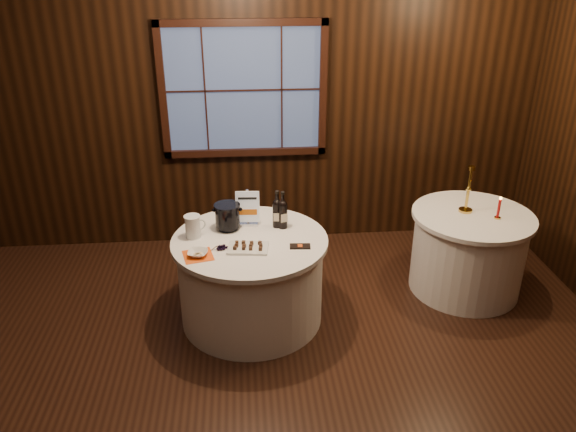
{
  "coord_description": "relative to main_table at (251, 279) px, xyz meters",
  "views": [
    {
      "loc": [
        -0.03,
        -3.05,
        2.91
      ],
      "look_at": [
        0.3,
        0.9,
        1.01
      ],
      "focal_mm": 35.0,
      "sensor_mm": 36.0,
      "label": 1
    }
  ],
  "objects": [
    {
      "name": "red_candle",
      "position": [
        2.17,
        0.2,
        0.46
      ],
      "size": [
        0.06,
        0.06,
        0.21
      ],
      "color": "gold",
      "rests_on": "side_table"
    },
    {
      "name": "grape_bunch",
      "position": [
        -0.22,
        -0.17,
        0.4
      ],
      "size": [
        0.15,
        0.07,
        0.03
      ],
      "rotation": [
        0.0,
        0.0,
        0.18
      ],
      "color": "black",
      "rests_on": "main_table"
    },
    {
      "name": "orange_napkin",
      "position": [
        -0.4,
        -0.25,
        0.38
      ],
      "size": [
        0.26,
        0.26,
        0.0
      ],
      "primitive_type": "cube",
      "rotation": [
        0.0,
        0.0,
        0.23
      ],
      "color": "#DE4E12",
      "rests_on": "main_table"
    },
    {
      "name": "glass_pitcher",
      "position": [
        -0.46,
        0.07,
        0.48
      ],
      "size": [
        0.18,
        0.13,
        0.19
      ],
      "rotation": [
        0.0,
        0.0,
        0.37
      ],
      "color": "silver",
      "rests_on": "main_table"
    },
    {
      "name": "chocolate_plate",
      "position": [
        -0.02,
        -0.17,
        0.4
      ],
      "size": [
        0.34,
        0.25,
        0.05
      ],
      "rotation": [
        0.0,
        0.0,
        -0.12
      ],
      "color": "silver",
      "rests_on": "main_table"
    },
    {
      "name": "chocolate_box",
      "position": [
        0.39,
        -0.18,
        0.39
      ],
      "size": [
        0.17,
        0.09,
        0.01
      ],
      "primitive_type": "cube",
      "rotation": [
        0.0,
        0.0,
        -0.07
      ],
      "color": "black",
      "rests_on": "main_table"
    },
    {
      "name": "port_bottle_left",
      "position": [
        0.24,
        0.2,
        0.52
      ],
      "size": [
        0.08,
        0.08,
        0.33
      ],
      "rotation": [
        0.0,
        0.0,
        -0.12
      ],
      "color": "black",
      "rests_on": "main_table"
    },
    {
      "name": "cracker_bowl",
      "position": [
        -0.4,
        -0.25,
        0.41
      ],
      "size": [
        0.17,
        0.17,
        0.04
      ],
      "primitive_type": "imported",
      "rotation": [
        0.0,
        0.0,
        -0.16
      ],
      "color": "silver",
      "rests_on": "orange_napkin"
    },
    {
      "name": "port_bottle_right",
      "position": [
        0.28,
        0.18,
        0.52
      ],
      "size": [
        0.08,
        0.09,
        0.33
      ],
      "rotation": [
        0.0,
        0.0,
        0.26
      ],
      "color": "black",
      "rests_on": "main_table"
    },
    {
      "name": "main_table",
      "position": [
        0.0,
        0.0,
        0.0
      ],
      "size": [
        1.28,
        1.28,
        0.77
      ],
      "color": "white",
      "rests_on": "ground"
    },
    {
      "name": "ground",
      "position": [
        0.0,
        -1.0,
        -0.39
      ],
      "size": [
        6.0,
        6.0,
        0.0
      ],
      "primitive_type": "plane",
      "color": "black",
      "rests_on": "ground"
    },
    {
      "name": "sign_stand",
      "position": [
        -0.01,
        0.26,
        0.49
      ],
      "size": [
        0.2,
        0.11,
        0.32
      ],
      "rotation": [
        0.0,
        0.0,
        -0.07
      ],
      "color": "silver",
      "rests_on": "main_table"
    },
    {
      "name": "back_wall",
      "position": [
        0.0,
        1.48,
        1.16
      ],
      "size": [
        6.0,
        0.1,
        3.0
      ],
      "color": "black",
      "rests_on": "ground"
    },
    {
      "name": "brass_candlestick",
      "position": [
        1.95,
        0.36,
        0.54
      ],
      "size": [
        0.12,
        0.12,
        0.43
      ],
      "color": "gold",
      "rests_on": "side_table"
    },
    {
      "name": "side_table",
      "position": [
        2.0,
        0.3,
        0.0
      ],
      "size": [
        1.08,
        1.08,
        0.77
      ],
      "color": "white",
      "rests_on": "ground"
    },
    {
      "name": "ice_bucket",
      "position": [
        -0.18,
        0.19,
        0.5
      ],
      "size": [
        0.22,
        0.22,
        0.22
      ],
      "color": "black",
      "rests_on": "main_table"
    }
  ]
}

